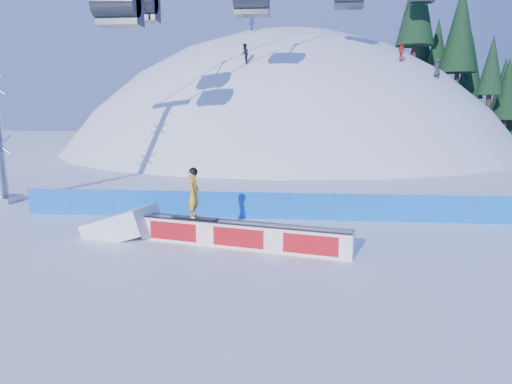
{
  "coord_description": "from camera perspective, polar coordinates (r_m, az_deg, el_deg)",
  "views": [
    {
      "loc": [
        1.43,
        -15.17,
        4.85
      ],
      "look_at": [
        -0.19,
        2.17,
        1.65
      ],
      "focal_mm": 32.0,
      "sensor_mm": 36.0,
      "label": 1
    }
  ],
  "objects": [
    {
      "name": "snow_ramp",
      "position": [
        18.46,
        -16.32,
        -5.24
      ],
      "size": [
        3.07,
        2.31,
        1.71
      ],
      "primitive_type": null,
      "rotation": [
        0.0,
        -0.31,
        -0.24
      ],
      "color": "white",
      "rests_on": "ground"
    },
    {
      "name": "snow_hill",
      "position": [
        61.59,
        3.71,
        -11.38
      ],
      "size": [
        64.0,
        64.0,
        64.0
      ],
      "color": "white",
      "rests_on": "ground"
    },
    {
      "name": "distant_skiers",
      "position": [
        45.12,
        7.73,
        17.83
      ],
      "size": [
        18.47,
        10.95,
        6.82
      ],
      "color": "black",
      "rests_on": "ground"
    },
    {
      "name": "rail_box",
      "position": [
        16.08,
        -1.93,
        -5.43
      ],
      "size": [
        7.73,
        2.38,
        0.94
      ],
      "rotation": [
        0.0,
        0.0,
        -0.24
      ],
      "color": "white",
      "rests_on": "ground"
    },
    {
      "name": "safety_fence",
      "position": [
        20.18,
        1.17,
        -1.73
      ],
      "size": [
        22.05,
        0.05,
        1.3
      ],
      "color": "blue",
      "rests_on": "ground"
    },
    {
      "name": "ground",
      "position": [
        15.99,
        -0.03,
        -7.23
      ],
      "size": [
        160.0,
        160.0,
        0.0
      ],
      "primitive_type": "plane",
      "color": "white",
      "rests_on": "ground"
    },
    {
      "name": "snowboarder",
      "position": [
        16.47,
        -7.78,
        -0.18
      ],
      "size": [
        1.8,
        0.73,
        1.85
      ],
      "rotation": [
        0.0,
        0.0,
        1.53
      ],
      "color": "black",
      "rests_on": "rail_box"
    },
    {
      "name": "treeline",
      "position": [
        60.46,
        28.89,
        13.3
      ],
      "size": [
        26.91,
        12.92,
        19.93
      ],
      "color": "#332014",
      "rests_on": "ground"
    }
  ]
}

